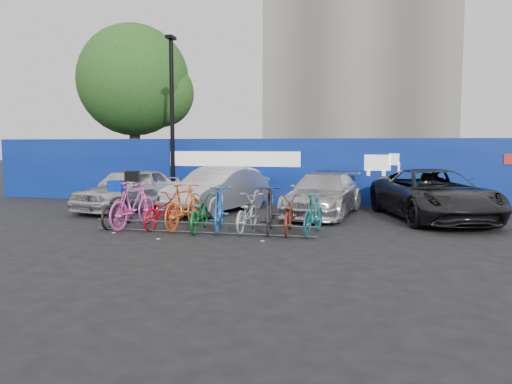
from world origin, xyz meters
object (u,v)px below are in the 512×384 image
(tree, at_px, (139,83))
(bike_5, at_px, (219,209))
(bike_7, at_px, (270,209))
(bike_8, at_px, (288,215))
(bike_0, at_px, (118,209))
(bike_9, at_px, (313,214))
(bike_6, at_px, (247,213))
(car_2, at_px, (323,194))
(bike_1, at_px, (133,205))
(lamppost, at_px, (172,115))
(car_0, at_px, (129,189))
(bike_4, at_px, (199,213))
(car_3, at_px, (433,195))
(bike_2, at_px, (162,211))
(bike_3, at_px, (183,206))
(bike_rack, at_px, (202,228))
(car_1, at_px, (218,190))

(tree, height_order, bike_5, tree)
(bike_7, distance_m, bike_8, 0.46)
(bike_0, distance_m, bike_9, 5.24)
(bike_6, relative_size, bike_9, 1.05)
(bike_9, bearing_deg, bike_6, 4.55)
(car_2, xyz_separation_m, bike_1, (-4.63, -3.50, -0.04))
(car_2, xyz_separation_m, bike_5, (-2.27, -3.53, -0.08))
(lamppost, relative_size, car_0, 1.46)
(lamppost, xyz_separation_m, bike_6, (4.15, -5.33, -2.81))
(bike_4, xyz_separation_m, bike_7, (1.79, 0.16, 0.12))
(car_2, distance_m, bike_6, 3.70)
(lamppost, distance_m, car_3, 9.56)
(bike_1, distance_m, bike_7, 3.62)
(bike_2, height_order, bike_4, bike_2)
(bike_2, height_order, bike_7, bike_7)
(bike_0, relative_size, bike_2, 1.03)
(bike_5, distance_m, bike_8, 1.72)
(bike_0, distance_m, bike_2, 1.27)
(bike_6, height_order, bike_8, bike_6)
(bike_2, bearing_deg, bike_3, -176.66)
(bike_1, distance_m, bike_3, 1.36)
(bike_rack, distance_m, car_0, 5.31)
(car_2, height_order, bike_7, car_2)
(bike_rack, relative_size, bike_8, 3.20)
(car_0, distance_m, bike_4, 4.80)
(tree, bearing_deg, bike_rack, -57.55)
(bike_1, bearing_deg, bike_0, -9.36)
(car_0, xyz_separation_m, bike_7, (5.35, -3.06, -0.13))
(bike_rack, height_order, car_3, car_3)
(tree, bearing_deg, bike_0, -67.35)
(car_1, relative_size, bike_3, 2.20)
(tree, height_order, bike_1, tree)
(bike_5, bearing_deg, car_2, -133.96)
(car_1, distance_m, bike_0, 3.75)
(bike_6, bearing_deg, tree, -50.24)
(tree, bearing_deg, bike_2, -61.45)
(bike_rack, distance_m, bike_3, 1.04)
(car_3, distance_m, bike_8, 4.89)
(bike_4, bearing_deg, bike_5, 176.84)
(car_0, relative_size, bike_7, 2.16)
(car_3, bearing_deg, lamppost, 150.09)
(bike_4, relative_size, bike_5, 0.90)
(car_2, height_order, bike_1, car_2)
(bike_1, bearing_deg, car_3, -149.81)
(bike_5, bearing_deg, bike_0, -14.89)
(lamppost, bearing_deg, bike_4, -61.94)
(car_1, height_order, car_3, car_3)
(bike_4, bearing_deg, car_3, -156.84)
(bike_1, distance_m, bike_4, 1.84)
(car_2, distance_m, bike_1, 5.80)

